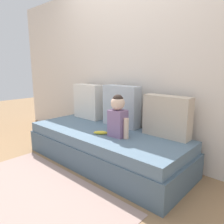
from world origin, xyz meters
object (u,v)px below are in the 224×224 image
object	(u,v)px
throw_pillow_center	(121,106)
throw_pillow_right	(167,116)
throw_pillow_left	(88,101)
couch	(105,147)
toddler	(118,116)
banana	(101,133)

from	to	relation	value
throw_pillow_center	throw_pillow_right	world-z (taller)	throw_pillow_center
throw_pillow_left	throw_pillow_right	world-z (taller)	throw_pillow_left
couch	throw_pillow_center	xyz separation A→B (m)	(0.00, 0.31, 0.46)
couch	throw_pillow_right	xyz separation A→B (m)	(0.65, 0.31, 0.43)
throw_pillow_right	toddler	xyz separation A→B (m)	(-0.40, -0.36, 0.00)
couch	toddler	xyz separation A→B (m)	(0.25, -0.04, 0.43)
throw_pillow_left	throw_pillow_right	bearing A→B (deg)	0.00
toddler	throw_pillow_center	bearing A→B (deg)	124.88
banana	throw_pillow_center	bearing A→B (deg)	98.39
couch	toddler	distance (m)	0.50
throw_pillow_left	banana	xyz separation A→B (m)	(0.71, -0.44, -0.23)
couch	banana	xyz separation A→B (m)	(0.06, -0.12, 0.22)
throw_pillow_center	toddler	xyz separation A→B (m)	(0.25, -0.36, -0.03)
throw_pillow_right	toddler	size ratio (longest dim) A/B	1.12
throw_pillow_center	throw_pillow_right	bearing A→B (deg)	0.00
couch	throw_pillow_center	size ratio (longest dim) A/B	3.99
throw_pillow_left	throw_pillow_center	distance (m)	0.65
throw_pillow_center	toddler	distance (m)	0.43
throw_pillow_center	banana	distance (m)	0.50
throw_pillow_left	throw_pillow_right	size ratio (longest dim) A/B	0.96
toddler	throw_pillow_left	bearing A→B (deg)	158.30
couch	toddler	size ratio (longest dim) A/B	4.46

